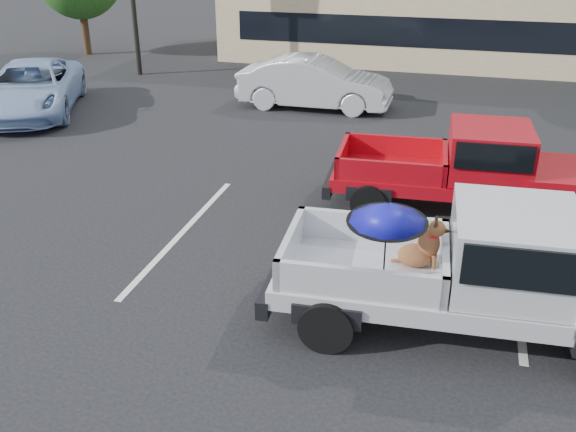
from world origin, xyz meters
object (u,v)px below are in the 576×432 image
(silver_pickup, at_px, (494,266))
(silver_sedan, at_px, (315,83))
(blue_suv, at_px, (31,88))
(red_pickup, at_px, (479,166))

(silver_pickup, distance_m, silver_sedan, 12.08)
(silver_pickup, height_order, blue_suv, silver_pickup)
(silver_sedan, relative_size, blue_suv, 0.87)
(red_pickup, relative_size, silver_sedan, 1.15)
(red_pickup, bearing_deg, silver_pickup, -90.68)
(red_pickup, xyz_separation_m, blue_suv, (-12.96, 3.88, -0.20))
(red_pickup, relative_size, blue_suv, 1.00)
(silver_sedan, xyz_separation_m, blue_suv, (-8.08, -2.78, -0.02))
(blue_suv, bearing_deg, red_pickup, -40.26)
(silver_pickup, xyz_separation_m, blue_suv, (-13.14, 8.18, -0.30))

